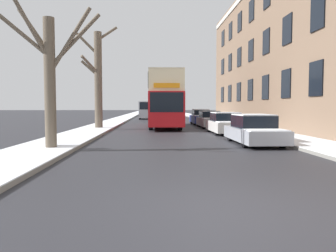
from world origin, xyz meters
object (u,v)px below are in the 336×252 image
(double_decker_bus, at_px, (164,98))
(parked_car_2, at_px, (210,120))
(parked_car_1, at_px, (226,124))
(oncoming_van, at_px, (147,110))
(parked_car_3, at_px, (201,117))
(bare_tree_left_1, at_px, (98,78))
(pedestrian_left_sidewalk, at_px, (51,125))
(bare_tree_left_0, at_px, (49,72))
(parked_car_0, at_px, (254,130))

(double_decker_bus, relative_size, parked_car_2, 2.64)
(parked_car_1, height_order, oncoming_van, oncoming_van)
(parked_car_3, bearing_deg, parked_car_1, -90.00)
(parked_car_1, relative_size, oncoming_van, 0.84)
(bare_tree_left_1, distance_m, pedestrian_left_sidewalk, 12.00)
(bare_tree_left_0, distance_m, parked_car_0, 9.29)
(bare_tree_left_1, height_order, pedestrian_left_sidewalk, bare_tree_left_1)
(bare_tree_left_0, distance_m, oncoming_van, 33.39)
(bare_tree_left_0, height_order, double_decker_bus, bare_tree_left_0)
(bare_tree_left_0, bearing_deg, parked_car_1, 42.67)
(double_decker_bus, height_order, parked_car_3, double_decker_bus)
(bare_tree_left_1, distance_m, oncoming_van, 21.45)
(bare_tree_left_0, bearing_deg, parked_car_2, 58.22)
(parked_car_0, bearing_deg, parked_car_3, 90.00)
(parked_car_2, xyz_separation_m, parked_car_3, (-0.00, 5.13, 0.04))
(oncoming_van, bearing_deg, parked_car_1, -77.49)
(parked_car_0, relative_size, parked_car_3, 1.03)
(bare_tree_left_0, relative_size, oncoming_van, 1.22)
(bare_tree_left_1, xyz_separation_m, parked_car_0, (8.88, -10.08, -3.27))
(pedestrian_left_sidewalk, bearing_deg, parked_car_1, -66.74)
(parked_car_1, height_order, parked_car_2, parked_car_2)
(bare_tree_left_1, bearing_deg, parked_car_3, 38.45)
(parked_car_2, distance_m, parked_car_3, 5.13)
(bare_tree_left_0, bearing_deg, parked_car_3, 65.59)
(parked_car_2, xyz_separation_m, pedestrian_left_sidewalk, (-8.83, -13.55, 0.34))
(parked_car_3, bearing_deg, parked_car_0, -90.00)
(bare_tree_left_0, xyz_separation_m, parked_car_0, (8.72, 2.08, -2.44))
(bare_tree_left_1, xyz_separation_m, parked_car_1, (8.88, -4.12, -3.27))
(oncoming_van, bearing_deg, parked_car_2, -73.72)
(parked_car_3, height_order, pedestrian_left_sidewalk, pedestrian_left_sidewalk)
(bare_tree_left_1, bearing_deg, bare_tree_left_0, -89.25)
(parked_car_1, distance_m, parked_car_2, 6.04)
(parked_car_0, distance_m, parked_car_1, 5.95)
(oncoming_van, bearing_deg, double_decker_bus, -84.43)
(parked_car_3, bearing_deg, bare_tree_left_0, -114.41)
(bare_tree_left_0, xyz_separation_m, double_decker_bus, (4.94, 14.71, -0.60))
(parked_car_0, relative_size, pedestrian_left_sidewalk, 2.54)
(parked_car_0, bearing_deg, parked_car_2, 90.00)
(bare_tree_left_0, distance_m, parked_car_1, 12.10)
(bare_tree_left_0, height_order, bare_tree_left_1, bare_tree_left_1)
(bare_tree_left_0, height_order, parked_car_2, bare_tree_left_0)
(bare_tree_left_1, bearing_deg, parked_car_2, 12.18)
(parked_car_3, bearing_deg, bare_tree_left_1, -141.55)
(bare_tree_left_0, relative_size, parked_car_3, 1.46)
(pedestrian_left_sidewalk, bearing_deg, bare_tree_left_1, -16.89)
(double_decker_bus, bearing_deg, bare_tree_left_0, -108.55)
(oncoming_van, relative_size, pedestrian_left_sidewalk, 2.95)
(bare_tree_left_1, height_order, parked_car_2, bare_tree_left_1)
(bare_tree_left_1, height_order, parked_car_3, bare_tree_left_1)
(double_decker_bus, distance_m, parked_car_1, 7.89)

